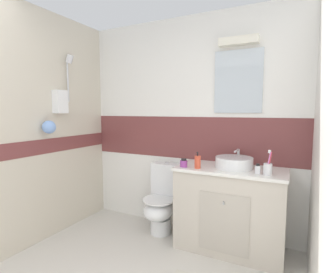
{
  "coord_description": "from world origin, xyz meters",
  "views": [
    {
      "loc": [
        1.12,
        -0.4,
        1.42
      ],
      "look_at": [
        -0.04,
        1.96,
        1.16
      ],
      "focal_mm": 27.27,
      "sensor_mm": 36.0,
      "label": 1
    }
  ],
  "objects": [
    {
      "name": "wall_back_tiled",
      "position": [
        0.01,
        2.45,
        1.26
      ],
      "size": [
        3.2,
        0.2,
        2.5
      ],
      "color": "white",
      "rests_on": "ground_plane"
    },
    {
      "name": "wall_left_shower_alcove",
      "position": [
        -1.35,
        1.2,
        1.25
      ],
      "size": [
        0.26,
        3.48,
        2.5
      ],
      "color": "beige",
      "rests_on": "ground_plane"
    },
    {
      "name": "vanity_cabinet",
      "position": [
        0.58,
        2.14,
        0.43
      ],
      "size": [
        1.07,
        0.54,
        0.85
      ],
      "color": "beige",
      "rests_on": "ground_plane"
    },
    {
      "name": "sink_basin",
      "position": [
        0.61,
        2.15,
        0.91
      ],
      "size": [
        0.37,
        0.41,
        0.17
      ],
      "color": "white",
      "rests_on": "vanity_cabinet"
    },
    {
      "name": "toilet",
      "position": [
        -0.21,
        2.16,
        0.37
      ],
      "size": [
        0.37,
        0.5,
        0.81
      ],
      "color": "white",
      "rests_on": "ground_plane"
    },
    {
      "name": "toothbrush_cup",
      "position": [
        0.94,
        2.0,
        0.91
      ],
      "size": [
        0.07,
        0.07,
        0.23
      ],
      "color": "white",
      "rests_on": "vanity_cabinet"
    },
    {
      "name": "soap_dispenser",
      "position": [
        0.28,
        1.97,
        0.91
      ],
      "size": [
        0.06,
        0.06,
        0.17
      ],
      "color": "#D84C33",
      "rests_on": "vanity_cabinet"
    },
    {
      "name": "hair_gel_jar",
      "position": [
        0.13,
        1.97,
        0.89
      ],
      "size": [
        0.08,
        0.08,
        0.09
      ],
      "color": "#993F99",
      "rests_on": "vanity_cabinet"
    },
    {
      "name": "perfume_flask_small",
      "position": [
        0.85,
        2.0,
        0.89
      ],
      "size": [
        0.04,
        0.03,
        0.09
      ],
      "color": "white",
      "rests_on": "vanity_cabinet"
    }
  ]
}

